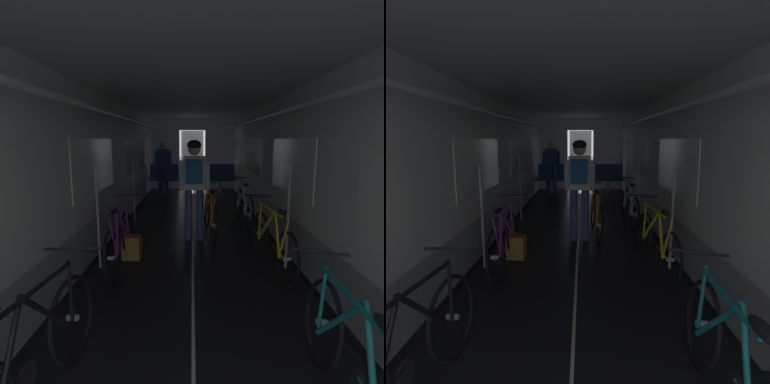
% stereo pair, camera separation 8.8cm
% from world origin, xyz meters
% --- Properties ---
extents(train_car_shell, '(3.14, 12.34, 2.57)m').
position_xyz_m(train_car_shell, '(-0.00, 3.60, 1.70)').
color(train_car_shell, black).
rests_on(train_car_shell, ground).
extents(bench_seat_far_left, '(0.98, 0.51, 0.95)m').
position_xyz_m(bench_seat_far_left, '(-0.90, 8.07, 0.57)').
color(bench_seat_far_left, gray).
rests_on(bench_seat_far_left, ground).
extents(bench_seat_far_right, '(0.98, 0.51, 0.95)m').
position_xyz_m(bench_seat_far_right, '(0.90, 8.07, 0.57)').
color(bench_seat_far_right, gray).
rests_on(bench_seat_far_right, ground).
extents(bicycle_black, '(0.45, 1.69, 0.95)m').
position_xyz_m(bicycle_black, '(-1.02, -0.17, 0.38)').
color(bicycle_black, black).
rests_on(bicycle_black, ground).
extents(bicycle_yellow, '(0.44, 1.69, 0.95)m').
position_xyz_m(bicycle_yellow, '(1.07, 2.08, 0.38)').
color(bicycle_yellow, black).
rests_on(bicycle_yellow, ground).
extents(bicycle_purple, '(0.44, 1.69, 0.95)m').
position_xyz_m(bicycle_purple, '(-0.99, 2.12, 0.38)').
color(bicycle_purple, black).
rests_on(bicycle_purple, ground).
extents(bicycle_teal, '(0.44, 1.69, 0.95)m').
position_xyz_m(bicycle_teal, '(0.98, -0.24, 0.38)').
color(bicycle_teal, black).
rests_on(bicycle_teal, ground).
extents(bicycle_white, '(0.44, 1.69, 0.95)m').
position_xyz_m(bicycle_white, '(1.04, 4.33, 0.38)').
color(bicycle_white, black).
rests_on(bicycle_white, ground).
extents(person_cyclist_aisle, '(0.53, 0.40, 1.73)m').
position_xyz_m(person_cyclist_aisle, '(0.02, 3.28, 1.07)').
color(person_cyclist_aisle, '#384C75').
rests_on(person_cyclist_aisle, ground).
extents(bicycle_orange_in_aisle, '(0.44, 1.69, 0.95)m').
position_xyz_m(bicycle_orange_in_aisle, '(0.32, 3.54, 0.38)').
color(bicycle_orange_in_aisle, black).
rests_on(bicycle_orange_in_aisle, ground).
extents(person_standing_near_bench, '(0.53, 0.23, 1.69)m').
position_xyz_m(person_standing_near_bench, '(-0.90, 7.70, 0.98)').
color(person_standing_near_bench, '#384C75').
rests_on(person_standing_near_bench, ground).
extents(backpack_on_floor, '(0.27, 0.22, 0.34)m').
position_xyz_m(backpack_on_floor, '(-0.90, 2.44, 0.17)').
color(backpack_on_floor, olive).
rests_on(backpack_on_floor, ground).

